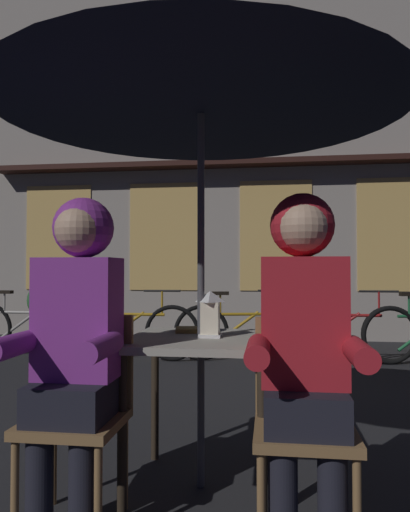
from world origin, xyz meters
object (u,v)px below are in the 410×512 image
bicycle_nearest (25,328)px  chair_left (81,404)px  lantern (210,313)px  patio_umbrella (201,77)px  book (194,330)px  bicycle_second (129,331)px  person_left_hooded (76,324)px  bicycle_fourth (344,332)px  potted_plant (48,305)px  person_right_hooded (304,327)px  bicycle_third (244,331)px  cafe_table (201,357)px  chair_right (304,413)px

bicycle_nearest → chair_left: bearing=-58.8°
lantern → chair_left: bearing=-144.4°
patio_umbrella → book: bearing=108.7°
lantern → bicycle_second: lantern is taller
book → person_left_hooded: bearing=-133.8°
chair_left → bicycle_fourth: size_ratio=0.52×
patio_umbrella → chair_left: size_ratio=2.66×
bicycle_nearest → bicycle_fourth: (3.87, 0.15, 0.00)m
lantern → potted_plant: (-3.00, 4.45, -0.32)m
person_right_hooded → bicycle_fourth: bearing=79.3°
bicycle_third → bicycle_nearest: bearing=-177.4°
bicycle_fourth → book: size_ratio=8.40×
cafe_table → bicycle_nearest: size_ratio=0.44×
person_left_hooded → potted_plant: 5.49m
book → person_right_hooded: bearing=-58.3°
lantern → book: size_ratio=1.16×
cafe_table → person_right_hooded: 0.67m
cafe_table → book: (-0.06, 0.19, 0.11)m
chair_right → potted_plant: 5.93m
lantern → chair_right: 0.68m
bicycle_nearest → book: bicycle_nearest is taller
cafe_table → person_left_hooded: (-0.48, -0.43, 0.21)m
chair_left → person_right_hooded: person_right_hooded is taller
chair_right → bicycle_third: chair_right is taller
person_left_hooded → person_right_hooded: same height
bicycle_second → patio_umbrella: bearing=-67.5°
book → cafe_table: bearing=-81.0°
person_right_hooded → bicycle_second: size_ratio=0.83×
chair_left → bicycle_nearest: bearing=121.2°
person_right_hooded → bicycle_third: person_right_hooded is taller
chair_right → person_left_hooded: bearing=-176.6°
bicycle_nearest → bicycle_third: same height
lantern → person_right_hooded: size_ratio=0.17×
lantern → cafe_table: bearing=-169.7°
person_right_hooded → chair_left: bearing=176.6°
lantern → bicycle_nearest: size_ratio=0.14×
bicycle_third → potted_plant: potted_plant is taller
bicycle_nearest → chair_right: bearing=-49.0°
bicycle_fourth → lantern: bearing=-108.8°
person_left_hooded → bicycle_fourth: (1.68, 3.82, -0.50)m
lantern → chair_right: size_ratio=0.27×
bicycle_second → chair_left: bearing=-76.8°
chair_left → potted_plant: 5.43m
bicycle_third → cafe_table: bearing=-90.6°
lantern → chair_left: (-0.53, -0.38, -0.37)m
patio_umbrella → chair_left: patio_umbrella is taller
bicycle_fourth → potted_plant: size_ratio=1.83×
person_left_hooded → bicycle_nearest: 4.31m
cafe_table → lantern: size_ratio=3.20×
lantern → bicycle_nearest: (-2.72, 3.24, -0.51)m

